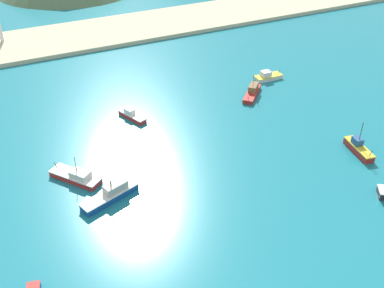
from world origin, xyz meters
TOP-DOWN VIEW (x-y plane):
  - ground at (0.00, 30.00)m, footprint 260.00×280.00m
  - fishing_boat_0 at (37.39, 23.70)m, footprint 3.52×8.49m
  - fishing_boat_2 at (-12.73, 31.60)m, footprint 11.48×6.24m
  - fishing_boat_3 at (30.76, 54.16)m, footprint 8.61×8.59m
  - fishing_boat_6 at (39.22, 60.11)m, footprint 7.54×3.12m
  - fishing_boat_7 at (-0.17, 56.49)m, footprint 4.72×7.84m
  - fishing_boat_8 at (-17.09, 39.56)m, footprint 8.89×10.22m
  - beach_strip at (0.00, 110.90)m, footprint 247.00×25.91m

SIDE VIEW (x-z plane):
  - ground at x=0.00m, z-range -0.50..0.00m
  - beach_strip at x=0.00m, z-range 0.00..1.20m
  - fishing_boat_7 at x=-0.17m, z-range -0.32..1.83m
  - fishing_boat_6 at x=39.22m, z-range -0.39..2.04m
  - fishing_boat_8 at x=-17.09m, z-range -1.86..3.53m
  - fishing_boat_3 at x=30.76m, z-range -1.82..3.67m
  - fishing_boat_0 at x=37.39m, z-range -2.47..4.45m
  - fishing_boat_2 at x=-12.73m, z-range -1.58..3.63m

